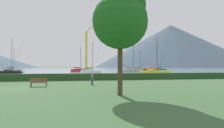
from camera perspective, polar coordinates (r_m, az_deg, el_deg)
The scene contains 17 objects.
ground_plane at distance 21.81m, azimuth -24.51°, elevation -6.37°, with size 1000.00×1000.00×0.00m, color #385B33.
harbor_water at distance 158.18m, azimuth -12.65°, elevation -1.42°, with size 320.00×246.00×0.00m, color #8499A8.
hedge_line at distance 32.54m, azimuth -19.90°, elevation -3.53°, with size 80.00×1.20×1.07m, color #284C23.
sailboat_slip_0 at distance 105.49m, azimuth 13.49°, elevation -1.50°, with size 7.07×2.83×8.58m.
sailboat_slip_1 at distance 74.54m, azimuth 5.74°, elevation -1.74°, with size 9.11×4.56×13.55m.
sailboat_slip_2 at distance 64.65m, azimuth -26.83°, elevation -2.00°, with size 6.96×3.12×10.35m.
sailboat_slip_4 at distance 49.30m, azimuth 12.11°, elevation -2.38°, with size 8.56×3.74×9.13m.
sailboat_slip_5 at distance 83.26m, azimuth -9.18°, elevation -1.70°, with size 7.84×3.15×9.95m.
sailboat_slip_6 at distance 63.71m, azimuth -5.87°, elevation -2.07°, with size 7.29×4.00×9.77m.
sailboat_slip_9 at distance 102.16m, azimuth -26.20°, elevation -1.44°, with size 7.93×2.76×10.88m.
sailboat_slip_10 at distance 86.51m, azimuth 7.82°, elevation -1.67°, with size 7.84×3.94×9.06m.
park_bench_under_tree at distance 23.06m, azimuth -20.00°, elevation -4.74°, with size 1.72×0.53×0.95m.
person_seated_viewer at distance 23.89m, azimuth -5.64°, elevation -4.27°, with size 0.36×0.55×1.25m.
park_tree at distance 15.73m, azimuth 2.78°, elevation 12.80°, with size 4.22×4.22×8.24m.
dock_crane at distance 81.85m, azimuth -7.04°, elevation 3.13°, with size 8.02×2.00×22.80m.
distant_hill_central_peak at distance 480.39m, azimuth 13.77°, elevation 2.06°, with size 277.81×277.81×49.34m, color slate.
distant_hill_east_ridge at distance 389.70m, azimuth 16.24°, elevation 4.84°, with size 282.55×282.55×78.55m, color #425666.
Camera 1 is at (5.14, -21.09, 2.20)m, focal length 32.38 mm.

